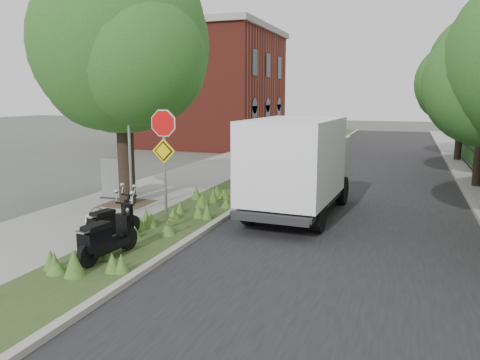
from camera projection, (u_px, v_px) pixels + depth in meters
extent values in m
plane|color=#4C5147|center=(207.00, 246.00, 11.18)|extent=(120.00, 120.00, 0.00)
cube|color=gray|center=(210.00, 171.00, 21.84)|extent=(3.50, 60.00, 0.12)
cube|color=#2B441D|center=(266.00, 175.00, 20.93)|extent=(2.00, 60.00, 0.12)
cube|color=#9E9991|center=(288.00, 176.00, 20.60)|extent=(0.20, 60.00, 0.13)
cube|color=black|center=(370.00, 182.00, 19.45)|extent=(7.00, 60.00, 0.01)
cube|color=#9E9991|center=(462.00, 186.00, 18.27)|extent=(0.20, 60.00, 0.13)
cylinder|color=black|center=(125.00, 134.00, 14.68)|extent=(0.52, 0.52, 4.48)
sphere|color=#1F531B|center=(121.00, 44.00, 14.20)|extent=(5.40, 5.40, 5.40)
sphere|color=#1F531B|center=(105.00, 69.00, 15.47)|extent=(4.05, 4.05, 4.05)
sphere|color=#1F531B|center=(141.00, 60.00, 13.31)|extent=(3.78, 3.78, 3.78)
cube|color=#473828|center=(128.00, 203.00, 15.08)|extent=(1.40, 1.40, 0.01)
cylinder|color=#A5A8AD|center=(130.00, 146.00, 13.53)|extent=(0.08, 0.08, 4.00)
torus|color=#A5A8AD|center=(95.00, 222.00, 11.43)|extent=(0.05, 0.77, 0.77)
cube|color=#A5A8AD|center=(87.00, 240.00, 11.16)|extent=(0.06, 0.06, 0.04)
cube|color=#A5A8AD|center=(105.00, 232.00, 11.83)|extent=(0.06, 0.06, 0.04)
cylinder|color=#A5A8AD|center=(165.00, 172.00, 11.91)|extent=(0.07, 0.07, 3.00)
cylinder|color=red|center=(163.00, 123.00, 11.66)|extent=(0.86, 0.03, 0.86)
cylinder|color=white|center=(163.00, 123.00, 11.68)|extent=(0.94, 0.02, 0.94)
cube|color=yellow|center=(164.00, 151.00, 11.79)|extent=(0.64, 0.03, 0.64)
cube|color=maroon|center=(208.00, 89.00, 34.00)|extent=(9.00, 10.00, 8.00)
cube|color=#9E9991|center=(207.00, 31.00, 33.27)|extent=(9.40, 10.40, 0.40)
sphere|color=#1F531B|center=(456.00, 82.00, 18.30)|extent=(3.15, 3.15, 3.15)
cylinder|color=black|center=(460.00, 126.00, 25.19)|extent=(0.36, 0.36, 3.64)
sphere|color=#1F531B|center=(463.00, 84.00, 24.79)|extent=(3.80, 3.80, 3.80)
sphere|color=#1F531B|center=(444.00, 93.00, 25.69)|extent=(2.85, 2.85, 2.85)
sphere|color=#1F531B|center=(480.00, 91.00, 24.17)|extent=(2.66, 2.66, 2.66)
cylinder|color=black|center=(132.00, 224.00, 11.73)|extent=(0.21, 0.50, 0.48)
cylinder|color=black|center=(95.00, 236.00, 10.76)|extent=(0.21, 0.50, 0.48)
cube|color=black|center=(113.00, 230.00, 11.20)|extent=(0.54, 1.11, 0.17)
cube|color=black|center=(102.00, 224.00, 10.89)|extent=(0.46, 0.66, 0.37)
cube|color=black|center=(103.00, 213.00, 10.88)|extent=(0.39, 0.61, 0.11)
cylinder|color=black|center=(128.00, 238.00, 10.52)|extent=(0.18, 0.53, 0.52)
cylinder|color=black|center=(88.00, 255.00, 9.43)|extent=(0.18, 0.53, 0.52)
cube|color=black|center=(107.00, 246.00, 9.92)|extent=(0.47, 1.18, 0.18)
cube|color=black|center=(95.00, 240.00, 9.57)|extent=(0.43, 0.69, 0.40)
cube|color=black|center=(96.00, 227.00, 9.57)|extent=(0.37, 0.63, 0.12)
cube|color=#262628|center=(298.00, 198.00, 13.99)|extent=(2.27, 5.47, 0.18)
cube|color=#B7BABC|center=(315.00, 161.00, 15.74)|extent=(2.14, 1.51, 1.62)
cube|color=white|center=(294.00, 159.00, 13.26)|extent=(2.41, 3.96, 2.23)
cube|color=#262628|center=(119.00, 197.00, 16.00)|extent=(1.08, 0.76, 0.05)
cube|color=slate|center=(118.00, 178.00, 15.88)|extent=(0.95, 0.64, 1.37)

